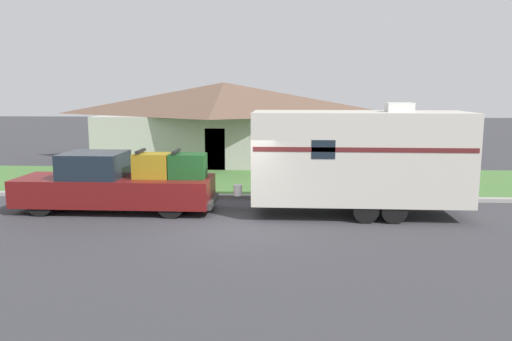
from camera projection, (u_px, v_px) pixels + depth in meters
ground_plane at (232, 226)px, 14.72m from camera, size 120.00×120.00×0.00m
curb_strip at (243, 197)px, 18.40m from camera, size 80.00×0.30×0.14m
lawn_strip at (250, 181)px, 22.01m from camera, size 80.00×7.00×0.03m
house_across_street at (224, 120)px, 28.28m from camera, size 13.76×8.32×4.39m
pickup_truck at (117, 184)px, 16.43m from camera, size 6.50×1.99×2.05m
travel_trailer at (359, 157)px, 15.79m from camera, size 7.82×2.39×3.58m
mailbox at (108, 168)px, 19.30m from camera, size 0.48×0.20×1.27m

